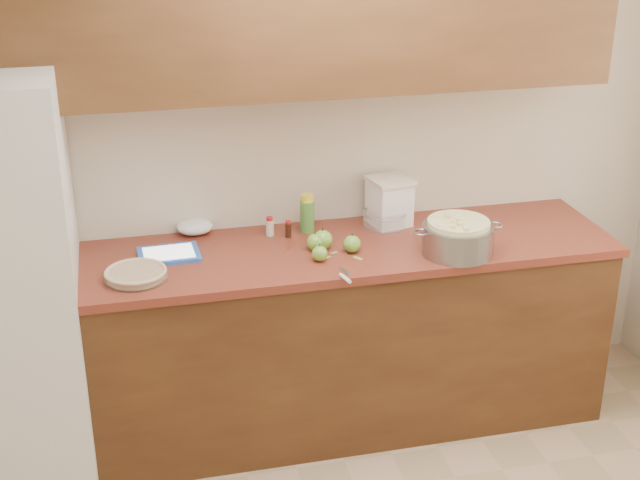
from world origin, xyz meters
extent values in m
plane|color=beige|center=(0.00, 1.80, 1.30)|extent=(3.60, 0.00, 3.60)
cube|color=#523217|center=(0.00, 1.48, 0.44)|extent=(2.60, 0.65, 0.88)
cube|color=brown|center=(0.00, 1.48, 0.90)|extent=(2.64, 0.68, 0.04)
cube|color=brown|center=(0.00, 1.63, 1.95)|extent=(2.60, 0.34, 0.70)
cylinder|color=silver|center=(-0.85, 1.34, 0.94)|extent=(0.27, 0.27, 0.04)
cylinder|color=#D3AF85|center=(-0.85, 1.34, 0.94)|extent=(0.24, 0.24, 0.03)
torus|color=#D3AF85|center=(-0.85, 1.34, 0.95)|extent=(0.26, 0.26, 0.02)
cylinder|color=gray|center=(0.55, 1.28, 0.99)|extent=(0.31, 0.31, 0.13)
torus|color=gray|center=(0.37, 1.28, 1.04)|extent=(0.07, 0.07, 0.01)
torus|color=gray|center=(0.72, 1.28, 1.04)|extent=(0.07, 0.07, 0.01)
cylinder|color=beige|center=(0.55, 1.28, 1.00)|extent=(0.27, 0.27, 0.14)
cube|color=white|center=(0.36, 1.68, 1.03)|extent=(0.20, 0.20, 0.21)
cube|color=beige|center=(0.36, 1.68, 1.14)|extent=(0.22, 0.22, 0.02)
cube|color=blue|center=(-0.70, 1.54, 0.93)|extent=(0.27, 0.21, 0.02)
cube|color=white|center=(-0.70, 1.54, 0.94)|extent=(0.22, 0.17, 0.00)
cube|color=gray|center=(0.01, 1.21, 0.92)|extent=(0.04, 0.09, 0.00)
cylinder|color=white|center=(-0.01, 1.13, 0.93)|extent=(0.04, 0.08, 0.02)
cylinder|color=#4C8C38|center=(-0.05, 1.67, 1.00)|extent=(0.07, 0.07, 0.15)
cylinder|color=yellow|center=(-0.05, 1.67, 1.09)|extent=(0.06, 0.06, 0.03)
cylinder|color=beige|center=(-0.23, 1.67, 0.96)|extent=(0.04, 0.04, 0.08)
cylinder|color=red|center=(-0.23, 1.67, 1.00)|extent=(0.03, 0.03, 0.02)
cylinder|color=black|center=(-0.15, 1.63, 0.95)|extent=(0.03, 0.03, 0.07)
cylinder|color=red|center=(-0.15, 1.63, 0.99)|extent=(0.02, 0.02, 0.01)
cylinder|color=silver|center=(0.32, 1.65, 0.96)|extent=(0.20, 0.20, 0.08)
torus|color=silver|center=(0.32, 1.65, 0.99)|extent=(0.21, 0.21, 0.01)
ellipsoid|color=white|center=(-0.56, 1.77, 0.96)|extent=(0.21, 0.19, 0.07)
sphere|color=#6EA433|center=(-0.06, 1.45, 0.96)|extent=(0.08, 0.08, 0.08)
cylinder|color=#3F2D19|center=(-0.06, 1.45, 1.00)|extent=(0.01, 0.01, 0.01)
sphere|color=#6EA433|center=(-0.02, 1.46, 0.96)|extent=(0.09, 0.09, 0.09)
cylinder|color=#3F2D19|center=(-0.02, 1.46, 1.02)|extent=(0.01, 0.01, 0.01)
sphere|color=#6EA433|center=(-0.07, 1.34, 0.95)|extent=(0.07, 0.07, 0.07)
cylinder|color=#3F2D19|center=(-0.07, 1.34, 1.00)|extent=(0.01, 0.01, 0.01)
sphere|color=#6EA433|center=(0.09, 1.40, 0.96)|extent=(0.08, 0.08, 0.08)
cylinder|color=#3F2D19|center=(0.09, 1.40, 1.00)|extent=(0.01, 0.01, 0.01)
cube|color=#8CAD54|center=(0.10, 1.32, 0.92)|extent=(0.04, 0.05, 0.00)
cube|color=#8CAD54|center=(0.02, 1.40, 0.92)|extent=(0.03, 0.02, 0.00)
cube|color=#8CAD54|center=(-0.02, 1.36, 0.92)|extent=(0.03, 0.02, 0.00)
camera|label=1|loc=(-0.88, -2.10, 2.54)|focal=50.00mm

